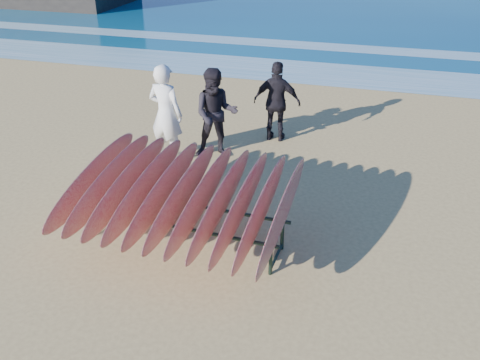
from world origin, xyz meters
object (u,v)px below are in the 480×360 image
(surfboard_rack, at_px, (182,195))
(person_dark_a, at_px, (216,114))
(person_white, at_px, (166,114))
(person_dark_b, at_px, (277,102))

(surfboard_rack, bearing_deg, person_dark_a, 102.19)
(person_white, bearing_deg, person_dark_b, -129.91)
(person_white, distance_m, person_dark_b, 2.51)
(person_dark_a, xyz_separation_m, person_dark_b, (1.02, 1.18, -0.05))
(surfboard_rack, distance_m, person_white, 3.05)
(person_white, bearing_deg, person_dark_a, -144.15)
(person_dark_b, bearing_deg, person_white, 39.66)
(person_dark_a, relative_size, person_dark_b, 1.05)
(person_dark_b, bearing_deg, surfboard_rack, 82.96)
(person_dark_b, bearing_deg, person_dark_a, 48.81)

